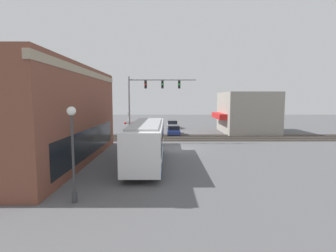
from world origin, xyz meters
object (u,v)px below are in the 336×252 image
Objects in this scene: city_bus at (147,141)px; pedestrian_at_crossing at (132,134)px; crossing_signal at (129,123)px; parked_car_blue at (174,130)px; parked_car_white at (172,124)px; streetlamp at (73,146)px.

city_bus reaches higher than pedestrian_at_crossing.
parked_car_blue is at bearing -40.56° from crossing_signal.
parked_car_white reaches higher than parked_car_blue.
city_bus reaches higher than parked_car_white.
city_bus is at bearing -166.64° from pedestrian_at_crossing.
pedestrian_at_crossing is at bearing 139.59° from parked_car_blue.
streetlamp is 34.30m from parked_car_white.
city_bus is 11.06m from crossing_signal.
city_bus is at bearing 174.23° from parked_car_white.
city_bus reaches higher than parked_car_blue.
pedestrian_at_crossing is (11.01, 2.62, -0.97)m from city_bus.
streetlamp reaches higher than parked_car_white.
parked_car_white is (15.09, -5.55, -1.64)m from crossing_signal.
crossing_signal is 2.24× the size of pedestrian_at_crossing.
parked_car_white is at bearing -20.20° from crossing_signal.
crossing_signal is (10.65, 2.95, 0.46)m from city_bus.
crossing_signal is 0.82× the size of parked_car_blue.
city_bus is 6.72× the size of pedestrian_at_crossing.
parked_car_blue is 2.72× the size of pedestrian_at_crossing.
crossing_signal is 18.68m from streetlamp.
parked_car_white is 15.63m from pedestrian_at_crossing.
crossing_signal is at bearing 136.96° from pedestrian_at_crossing.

